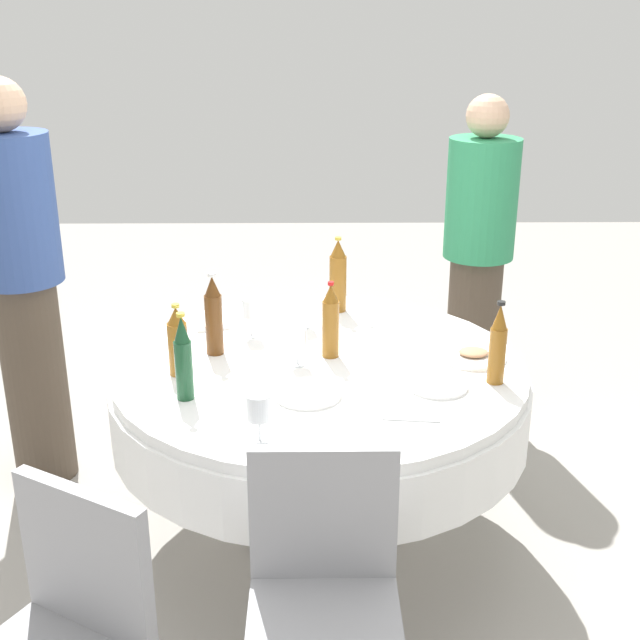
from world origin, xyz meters
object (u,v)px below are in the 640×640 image
at_px(dining_table, 320,399).
at_px(bottle_amber_near, 178,342).
at_px(wine_glass_inner, 303,304).
at_px(chair_inner, 323,584).
at_px(plate_south, 438,385).
at_px(wine_glass_right, 297,339).
at_px(plate_north, 473,356).
at_px(bottle_dark_green_mid, 183,359).
at_px(person_mid, 478,253).
at_px(bottle_amber_far, 338,277).
at_px(bottle_amber_east, 498,345).
at_px(bottle_brown_left, 214,316).
at_px(person_left, 22,282).
at_px(wine_glass_east, 251,310).
at_px(wine_glass_near, 259,409).
at_px(chair_right, 61,634).
at_px(plate_front, 308,394).
at_px(bottle_amber_right, 331,322).

distance_m(dining_table, bottle_amber_near, 0.57).
bearing_deg(wine_glass_inner, chair_inner, 92.76).
bearing_deg(plate_south, wine_glass_inner, -50.69).
bearing_deg(wine_glass_right, plate_north, -176.02).
bearing_deg(bottle_dark_green_mid, wine_glass_right, -143.78).
relative_size(bottle_dark_green_mid, person_mid, 0.19).
xyz_separation_m(wine_glass_inner, plate_north, (-0.63, 0.32, -0.09)).
xyz_separation_m(bottle_amber_far, bottle_amber_east, (-0.52, 0.72, -0.01)).
distance_m(dining_table, bottle_brown_left, 0.49).
relative_size(plate_south, person_left, 0.12).
height_order(wine_glass_east, chair_inner, wine_glass_east).
bearing_deg(plate_south, person_mid, -106.19).
xyz_separation_m(wine_glass_near, person_left, (1.02, -1.04, 0.05)).
height_order(bottle_dark_green_mid, chair_right, bottle_dark_green_mid).
bearing_deg(wine_glass_right, person_mid, -127.21).
relative_size(wine_glass_east, wine_glass_near, 1.00).
distance_m(bottle_dark_green_mid, plate_front, 0.42).
relative_size(wine_glass_east, plate_north, 0.65).
bearing_deg(plate_front, person_mid, -120.69).
bearing_deg(dining_table, wine_glass_near, 71.97).
relative_size(chair_right, chair_inner, 1.00).
height_order(bottle_amber_right, chair_inner, bottle_amber_right).
xyz_separation_m(bottle_amber_near, wine_glass_inner, (-0.43, -0.44, -0.02)).
bearing_deg(chair_right, bottle_dark_green_mid, -73.28).
bearing_deg(chair_right, plate_south, -108.86).
xyz_separation_m(wine_glass_near, wine_glass_inner, (-0.12, -0.92, -0.01)).
relative_size(bottle_amber_right, plate_south, 1.42).
bearing_deg(wine_glass_east, bottle_amber_east, 153.62).
relative_size(wine_glass_near, plate_front, 0.69).
bearing_deg(bottle_brown_left, person_mid, -138.69).
height_order(dining_table, bottle_amber_near, bottle_amber_near).
relative_size(wine_glass_near, chair_inner, 0.18).
xyz_separation_m(wine_glass_right, chair_right, (0.56, 1.10, -0.32)).
bearing_deg(wine_glass_near, bottle_dark_green_mid, -47.95).
distance_m(wine_glass_right, plate_north, 0.65).
relative_size(bottle_amber_east, plate_south, 1.45).
bearing_deg(plate_south, bottle_brown_left, -21.10).
height_order(bottle_amber_far, wine_glass_near, bottle_amber_far).
relative_size(bottle_dark_green_mid, plate_front, 1.33).
bearing_deg(plate_front, bottle_amber_east, -171.20).
distance_m(bottle_amber_near, wine_glass_east, 0.42).
bearing_deg(dining_table, plate_south, 152.59).
bearing_deg(bottle_amber_near, wine_glass_near, 122.73).
xyz_separation_m(bottle_dark_green_mid, person_mid, (-1.23, -1.40, -0.06)).
distance_m(plate_south, person_left, 1.75).
xyz_separation_m(bottle_amber_far, chair_inner, (0.08, 1.49, -0.37)).
bearing_deg(bottle_amber_far, plate_front, 81.32).
bearing_deg(person_left, wine_glass_near, -114.02).
bearing_deg(plate_north, wine_glass_right, 3.98).
relative_size(bottle_dark_green_mid, wine_glass_near, 1.94).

